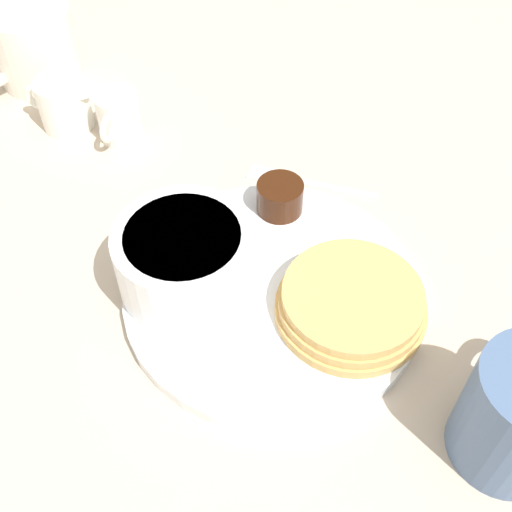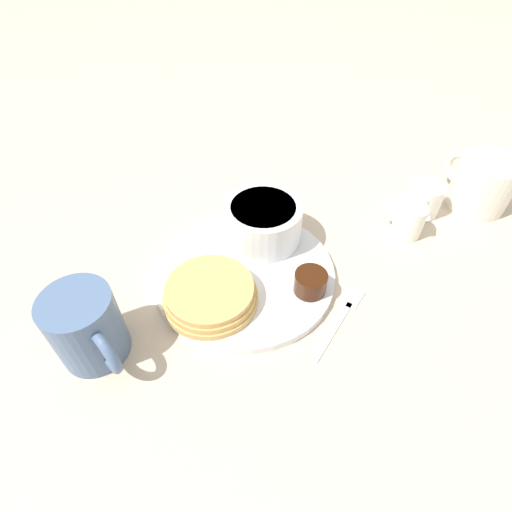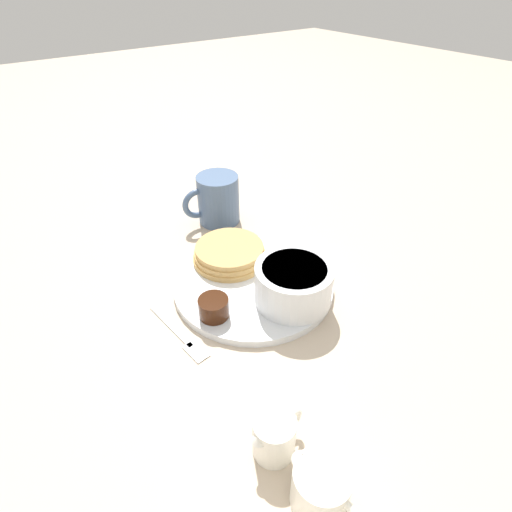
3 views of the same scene
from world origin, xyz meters
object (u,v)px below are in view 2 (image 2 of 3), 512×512
(coffee_mug, at_px, (87,328))
(bowl, at_px, (263,221))
(plate, at_px, (244,273))
(creamer_pitcher_near, at_px, (409,220))
(fork, at_px, (343,314))
(second_mug, at_px, (482,183))
(creamer_pitcher_far, at_px, (425,198))

(coffee_mug, bearing_deg, bowl, 81.82)
(plate, relative_size, coffee_mug, 2.23)
(bowl, relative_size, creamer_pitcher_near, 1.69)
(plate, bearing_deg, fork, 11.64)
(plate, bearing_deg, creamer_pitcher_near, 58.60)
(bowl, relative_size, coffee_mug, 1.00)
(creamer_pitcher_near, bearing_deg, coffee_mug, -114.89)
(plate, height_order, coffee_mug, coffee_mug)
(coffee_mug, xyz_separation_m, second_mug, (0.25, 0.56, -0.00))
(coffee_mug, bearing_deg, second_mug, 65.79)
(bowl, height_order, creamer_pitcher_near, bowl)
(creamer_pitcher_far, height_order, fork, creamer_pitcher_far)
(creamer_pitcher_near, relative_size, fork, 0.50)
(bowl, distance_m, creamer_pitcher_far, 0.27)
(plate, height_order, second_mug, second_mug)
(plate, bearing_deg, coffee_mug, -106.70)
(fork, bearing_deg, bowl, 166.52)
(fork, bearing_deg, creamer_pitcher_near, 91.48)
(creamer_pitcher_far, bearing_deg, second_mug, 51.56)
(plate, height_order, bowl, bowl)
(plate, height_order, creamer_pitcher_near, creamer_pitcher_near)
(plate, distance_m, creamer_pitcher_near, 0.26)
(coffee_mug, distance_m, second_mug, 0.61)
(creamer_pitcher_far, bearing_deg, creamer_pitcher_near, -87.65)
(creamer_pitcher_near, height_order, second_mug, second_mug)
(creamer_pitcher_far, distance_m, fork, 0.26)
(plate, relative_size, creamer_pitcher_far, 3.19)
(creamer_pitcher_far, xyz_separation_m, fork, (0.01, -0.26, -0.03))
(coffee_mug, height_order, second_mug, coffee_mug)
(coffee_mug, bearing_deg, creamer_pitcher_far, 68.37)
(plate, bearing_deg, bowl, 107.41)
(bowl, distance_m, second_mug, 0.36)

